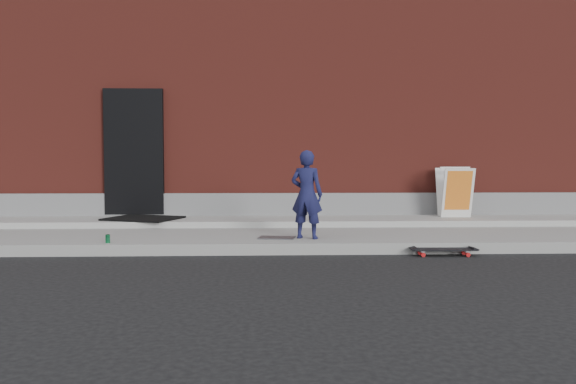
{
  "coord_description": "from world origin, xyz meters",
  "views": [
    {
      "loc": [
        -0.22,
        -7.24,
        1.2
      ],
      "look_at": [
        0.09,
        0.8,
        0.78
      ],
      "focal_mm": 35.0,
      "sensor_mm": 36.0,
      "label": 1
    }
  ],
  "objects_px": {
    "pizza_sign": "(455,192)",
    "skateboard": "(444,250)",
    "child": "(307,194)",
    "soda_can": "(108,239)"
  },
  "relations": [
    {
      "from": "pizza_sign",
      "to": "skateboard",
      "type": "bearing_deg",
      "value": -111.41
    },
    {
      "from": "child",
      "to": "soda_can",
      "type": "height_order",
      "value": "child"
    },
    {
      "from": "child",
      "to": "soda_can",
      "type": "bearing_deg",
      "value": 28.07
    },
    {
      "from": "child",
      "to": "pizza_sign",
      "type": "bearing_deg",
      "value": -123.06
    },
    {
      "from": "skateboard",
      "to": "pizza_sign",
      "type": "bearing_deg",
      "value": 68.59
    },
    {
      "from": "pizza_sign",
      "to": "soda_can",
      "type": "distance_m",
      "value": 5.92
    },
    {
      "from": "child",
      "to": "pizza_sign",
      "type": "distance_m",
      "value": 3.43
    },
    {
      "from": "child",
      "to": "skateboard",
      "type": "relative_size",
      "value": 1.47
    },
    {
      "from": "child",
      "to": "skateboard",
      "type": "distance_m",
      "value": 1.97
    },
    {
      "from": "skateboard",
      "to": "soda_can",
      "type": "height_order",
      "value": "soda_can"
    }
  ]
}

